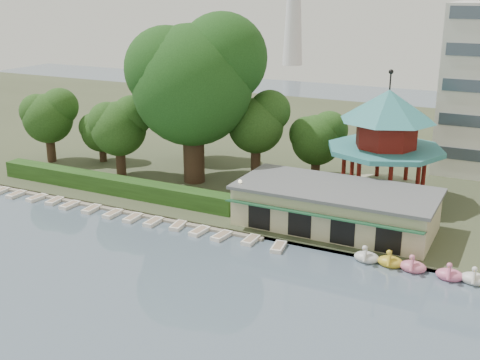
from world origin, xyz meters
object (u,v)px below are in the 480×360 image
Objects in this scene: dock at (116,208)px; boathouse at (335,207)px; pavilion at (386,134)px; big_tree at (194,77)px.

boathouse reaches higher than dock.
dock is at bearing -167.76° from boathouse.
big_tree reaches higher than pavilion.
boathouse is 0.97× the size of big_tree.
big_tree is (-18.82, 6.25, 10.22)m from boathouse.
pavilion is at bearing 31.66° from dock.
dock is at bearing -106.12° from big_tree.
dock is at bearing -148.34° from pavilion.
boathouse is 11.43m from pavilion.
dock is 2.52× the size of pavilion.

